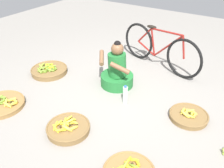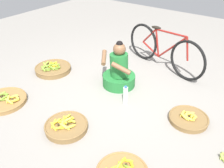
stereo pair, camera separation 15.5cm
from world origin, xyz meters
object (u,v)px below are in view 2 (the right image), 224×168
object	(u,v)px
banana_basket_mid_left	(53,68)
water_bottle	(125,95)
banana_basket_near_vendor	(188,118)
banana_basket_back_left	(4,100)
banana_basket_front_left	(66,126)
vendor_woman_front	(119,72)
bicycle_leaning	(164,50)

from	to	relation	value
banana_basket_mid_left	water_bottle	distance (m)	1.56
banana_basket_near_vendor	banana_basket_back_left	bearing A→B (deg)	-153.02
banana_basket_back_left	banana_basket_front_left	bearing A→B (deg)	6.48
vendor_woman_front	banana_basket_front_left	xyz separation A→B (m)	(0.06, -1.24, -0.19)
water_bottle	vendor_woman_front	bearing A→B (deg)	135.53
banana_basket_front_left	vendor_woman_front	bearing A→B (deg)	92.95
vendor_woman_front	water_bottle	world-z (taller)	vendor_woman_front
vendor_woman_front	banana_basket_front_left	size ratio (longest dim) A/B	1.39
banana_basket_near_vendor	banana_basket_mid_left	bearing A→B (deg)	-177.35
bicycle_leaning	banana_basket_front_left	world-z (taller)	bicycle_leaning
vendor_woman_front	banana_basket_front_left	world-z (taller)	vendor_woman_front
bicycle_leaning	banana_basket_front_left	bearing A→B (deg)	-96.11
banana_basket_near_vendor	banana_basket_front_left	world-z (taller)	banana_basket_front_left
bicycle_leaning	banana_basket_back_left	bearing A→B (deg)	-120.39
banana_basket_near_vendor	banana_basket_front_left	xyz separation A→B (m)	(-1.18, -1.04, 0.01)
banana_basket_near_vendor	banana_basket_back_left	size ratio (longest dim) A/B	0.81
banana_basket_near_vendor	banana_basket_back_left	xyz separation A→B (m)	(-2.30, -1.17, -0.00)
vendor_woman_front	banana_basket_mid_left	bearing A→B (deg)	-165.48
banana_basket_near_vendor	bicycle_leaning	bearing A→B (deg)	129.42
vendor_woman_front	banana_basket_near_vendor	distance (m)	1.27
banana_basket_near_vendor	banana_basket_mid_left	size ratio (longest dim) A/B	0.82
banana_basket_back_left	vendor_woman_front	bearing A→B (deg)	52.23
banana_basket_near_vendor	water_bottle	size ratio (longest dim) A/B	1.79
banana_basket_mid_left	water_bottle	world-z (taller)	water_bottle
banana_basket_near_vendor	banana_basket_front_left	size ratio (longest dim) A/B	0.95
banana_basket_front_left	banana_basket_mid_left	bearing A→B (deg)	143.64
vendor_woman_front	banana_basket_mid_left	distance (m)	1.25
bicycle_leaning	water_bottle	bearing A→B (deg)	-87.34
vendor_woman_front	water_bottle	distance (m)	0.51
banana_basket_back_left	banana_basket_front_left	xyz separation A→B (m)	(1.13, 0.13, 0.01)
vendor_woman_front	bicycle_leaning	distance (m)	1.00
banana_basket_front_left	banana_basket_mid_left	distance (m)	1.57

